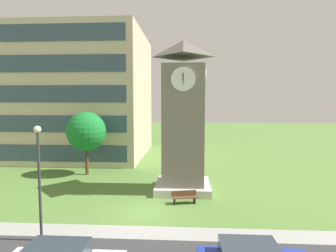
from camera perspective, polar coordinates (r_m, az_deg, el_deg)
The scene contains 7 objects.
ground_plane at distance 19.55m, azimuth -4.97°, elevation -16.69°, with size 160.00×160.00×0.00m, color #567F38.
kerb_strip at distance 16.91m, azimuth -6.51°, elevation -20.27°, with size 120.00×1.60×0.01m, color #9E9E99.
office_building at distance 40.48m, azimuth -17.59°, elevation 5.82°, with size 18.05×15.97×16.00m.
clock_tower at distance 22.87m, azimuth 3.03°, elevation 0.41°, with size 4.37×4.37×11.96m.
park_bench at distance 20.85m, azimuth 3.24°, elevation -13.93°, with size 1.86×0.87×0.88m.
street_lamp at distance 16.11m, azimuth -24.30°, elevation -8.06°, with size 0.36×0.36×5.97m.
tree_streetside at distance 29.03m, azimuth -15.98°, elevation -1.03°, with size 3.81×3.81×6.20m.
Camera 1 is at (2.72, -17.98, 7.18)m, focal length 30.61 mm.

